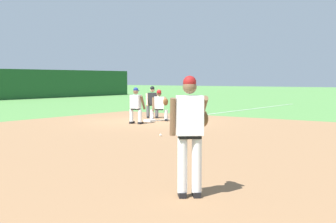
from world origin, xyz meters
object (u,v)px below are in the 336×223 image
Objects in this scene: umpire at (152,101)px; first_base_bag at (150,121)px; first_baseman at (160,104)px; baserunner at (136,104)px; baseball at (161,135)px; pitcher at (190,128)px.

first_base_bag is at bearing -146.18° from umpire.
first_baseman is 0.92× the size of umpire.
baserunner is 2.75m from umpire.
baseball is (-3.70, -3.30, -0.01)m from first_base_bag.
first_base_bag is 0.26× the size of umpire.
baserunner is 1.00× the size of umpire.
first_base_bag reaches higher than baseball.
baseball is 0.04× the size of pitcher.
umpire reaches higher than first_baseman.
baserunner is at bearing -156.35° from umpire.
first_base_bag is 0.20× the size of pitcher.
baserunner is at bearing 177.20° from first_baseman.
baserunner reaches higher than first_base_bag.
first_baseman is at bearing -2.80° from baserunner.
baserunner is (-1.49, 0.07, 0.06)m from first_baseman.
umpire is (5.13, 4.26, 0.76)m from baseball.
baseball is 0.05× the size of baserunner.
umpire is at bearing 33.82° from first_base_bag.
pitcher is at bearing -140.19° from umpire.
first_base_bag is at bearing 40.64° from pitcher.
umpire is (10.92, 9.10, -0.27)m from pitcher.
first_baseman is (0.40, -0.21, 0.69)m from first_base_bag.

